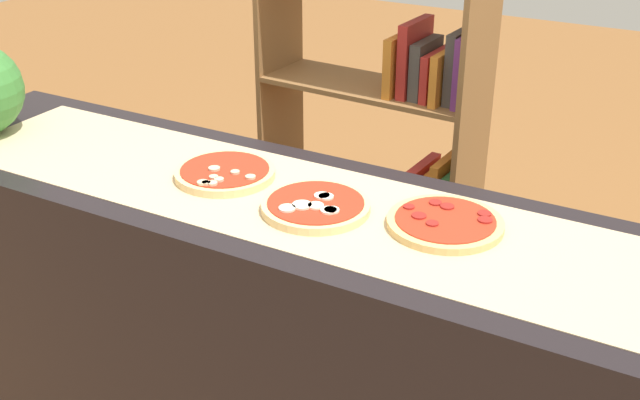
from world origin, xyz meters
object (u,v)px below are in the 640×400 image
object	(u,v)px
pizza_mozzarella_1	(316,206)
bookshelf	(395,164)
pizza_mushroom_0	(225,173)
pizza_pepperoni_2	(445,223)

from	to	relation	value
pizza_mozzarella_1	bookshelf	xyz separation A→B (m)	(-0.24, 1.02, -0.34)
pizza_mozzarella_1	bookshelf	distance (m)	1.10
pizza_mushroom_0	pizza_mozzarella_1	distance (m)	0.30
pizza_mushroom_0	pizza_mozzarella_1	world-z (taller)	pizza_mushroom_0
pizza_pepperoni_2	bookshelf	size ratio (longest dim) A/B	0.20
pizza_pepperoni_2	bookshelf	xyz separation A→B (m)	(-0.53, 0.94, -0.33)
pizza_mozzarella_1	pizza_pepperoni_2	bearing A→B (deg)	13.88
pizza_mozzarella_1	bookshelf	size ratio (longest dim) A/B	0.19
pizza_mozzarella_1	pizza_pepperoni_2	xyz separation A→B (m)	(0.30, 0.07, -0.00)
pizza_pepperoni_2	pizza_mozzarella_1	bearing A→B (deg)	-166.12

